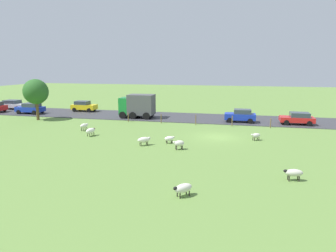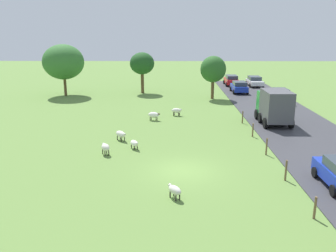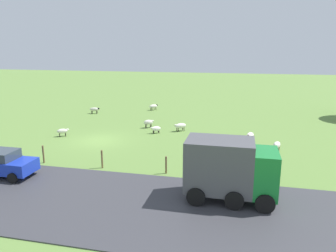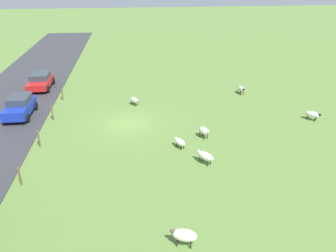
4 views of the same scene
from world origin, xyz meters
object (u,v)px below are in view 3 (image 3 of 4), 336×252
at_px(sheep_4, 250,136).
at_px(truck_0, 229,168).
at_px(sheep_1, 180,126).
at_px(sheep_6, 277,145).
at_px(sheep_3, 153,106).
at_px(car_2, 3,163).
at_px(sheep_7, 94,109).
at_px(sheep_2, 63,131).
at_px(sheep_5, 149,122).
at_px(sheep_0, 156,129).

xyz_separation_m(sheep_4, truck_0, (11.39, -1.33, 1.24)).
relative_size(sheep_1, sheep_6, 1.05).
relative_size(sheep_3, car_2, 0.30).
bearing_deg(sheep_4, sheep_7, -114.55).
xyz_separation_m(sheep_2, truck_0, (9.47, 15.34, 1.30)).
bearing_deg(sheep_3, car_2, -7.94).
bearing_deg(sheep_4, sheep_2, -83.42).
distance_m(truck_0, car_2, 13.96).
xyz_separation_m(sheep_3, truck_0, (23.68, 10.64, 1.31)).
bearing_deg(sheep_5, sheep_0, 33.55).
bearing_deg(truck_0, sheep_7, -139.21).
height_order(sheep_0, sheep_3, sheep_3).
bearing_deg(sheep_6, sheep_4, -139.03).
distance_m(sheep_3, car_2, 23.82).
bearing_deg(sheep_4, car_2, -53.47).
bearing_deg(truck_0, sheep_5, -149.09).
height_order(truck_0, car_2, truck_0).
bearing_deg(sheep_1, sheep_6, 61.52).
relative_size(sheep_3, sheep_6, 1.00).
height_order(sheep_4, sheep_6, sheep_4).
height_order(sheep_5, truck_0, truck_0).
bearing_deg(sheep_0, truck_0, 30.48).
bearing_deg(sheep_1, sheep_3, -151.37).
bearing_deg(sheep_2, sheep_3, 161.69).
bearing_deg(sheep_1, truck_0, 20.75).
bearing_deg(sheep_2, truck_0, 58.32).
bearing_deg(sheep_0, sheep_6, 72.69).
distance_m(sheep_2, sheep_5, 8.33).
distance_m(sheep_0, sheep_5, 2.32).
relative_size(sheep_0, car_2, 0.26).
relative_size(sheep_0, sheep_6, 0.88).
distance_m(sheep_3, sheep_4, 17.15).
height_order(sheep_6, car_2, car_2).
distance_m(sheep_7, truck_0, 26.19).
distance_m(sheep_2, sheep_7, 10.48).
height_order(sheep_0, sheep_2, sheep_2).
bearing_deg(sheep_6, truck_0, -19.93).
bearing_deg(car_2, sheep_7, -170.89).
height_order(sheep_2, sheep_5, sheep_5).
height_order(sheep_4, sheep_7, sheep_4).
bearing_deg(sheep_5, truck_0, 30.91).
relative_size(sheep_5, sheep_7, 0.85).
xyz_separation_m(sheep_3, car_2, (23.59, -3.29, 0.42)).
distance_m(sheep_2, sheep_4, 16.78).
distance_m(sheep_1, sheep_2, 11.00).
relative_size(sheep_1, sheep_4, 0.96).
bearing_deg(sheep_6, sheep_1, -118.48).
distance_m(sheep_0, sheep_4, 8.70).
distance_m(sheep_6, sheep_7, 23.02).
height_order(sheep_0, sheep_7, sheep_7).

